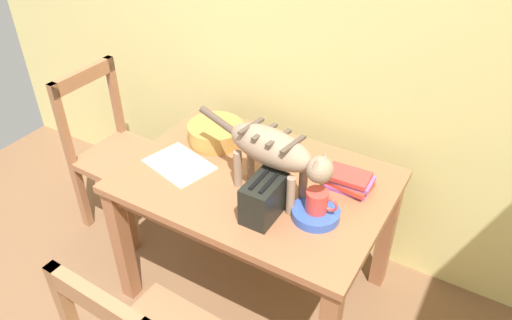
% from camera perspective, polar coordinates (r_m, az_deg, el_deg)
% --- Properties ---
extents(wall_rear, '(4.28, 0.11, 2.50)m').
position_cam_1_polar(wall_rear, '(2.47, 4.36, 16.09)').
color(wall_rear, '#DBCE81').
rests_on(wall_rear, ground_plane).
extents(dining_table, '(1.17, 0.83, 0.72)m').
position_cam_1_polar(dining_table, '(2.27, 0.00, -3.96)').
color(dining_table, '#985D3D').
rests_on(dining_table, ground_plane).
extents(cat, '(0.67, 0.22, 0.32)m').
position_cam_1_polar(cat, '(1.98, 2.15, 1.05)').
color(cat, '#957961').
rests_on(cat, dining_table).
extents(saucer_bowl, '(0.20, 0.20, 0.04)m').
position_cam_1_polar(saucer_bowl, '(2.01, 6.89, -6.12)').
color(saucer_bowl, blue).
rests_on(saucer_bowl, dining_table).
extents(coffee_mug, '(0.13, 0.09, 0.09)m').
position_cam_1_polar(coffee_mug, '(1.97, 7.12, -4.72)').
color(coffee_mug, '#D03B34').
rests_on(coffee_mug, saucer_bowl).
extents(magazine, '(0.34, 0.28, 0.01)m').
position_cam_1_polar(magazine, '(2.31, -8.81, -0.50)').
color(magazine, silver).
rests_on(magazine, dining_table).
extents(book_stack, '(0.20, 0.14, 0.07)m').
position_cam_1_polar(book_stack, '(2.17, 10.72, -2.38)').
color(book_stack, '#9B50A4').
rests_on(book_stack, dining_table).
extents(wicker_basket, '(0.27, 0.27, 0.09)m').
position_cam_1_polar(wicker_basket, '(2.44, -4.65, 3.16)').
color(wicker_basket, '#B47F3A').
rests_on(wicker_basket, dining_table).
extents(toaster, '(0.12, 0.20, 0.18)m').
position_cam_1_polar(toaster, '(1.97, 0.90, -4.46)').
color(toaster, black).
rests_on(toaster, dining_table).
extents(wooden_chair_near, '(0.43, 0.43, 0.95)m').
position_cam_1_polar(wooden_chair_near, '(2.92, -15.76, 0.71)').
color(wooden_chair_near, '#966242').
rests_on(wooden_chair_near, ground_plane).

